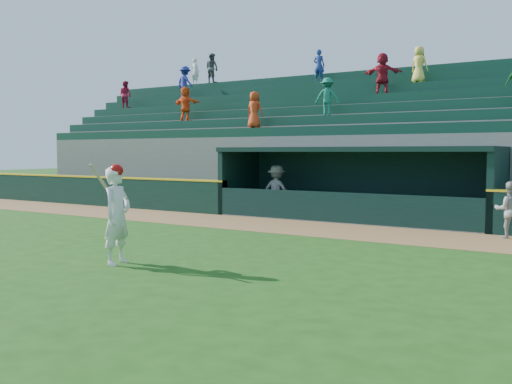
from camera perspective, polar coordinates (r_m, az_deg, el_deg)
ground at (r=12.98m, az=-3.82°, el=-6.15°), size 120.00×120.00×0.00m
warning_track at (r=17.12m, az=5.95°, el=-3.68°), size 40.00×3.00×0.01m
field_wall_left at (r=26.06m, az=-17.14°, el=0.11°), size 15.50×0.30×1.20m
wall_stripe_left at (r=26.03m, az=-17.17°, el=1.50°), size 15.50×0.32×0.06m
dugout_player_front at (r=16.56m, az=23.99°, el=-1.65°), size 0.85×0.74×1.51m
dugout_player_inside at (r=20.72m, az=2.09°, el=0.18°), size 1.21×0.74×1.82m
dugout at (r=19.82m, az=9.99°, el=1.26°), size 9.40×2.80×2.46m
stands at (r=24.09m, az=14.12°, el=4.16°), size 34.50×6.25×7.56m
batter_at_plate at (r=11.95m, az=-13.72°, el=-2.18°), size 0.63×0.84×2.07m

